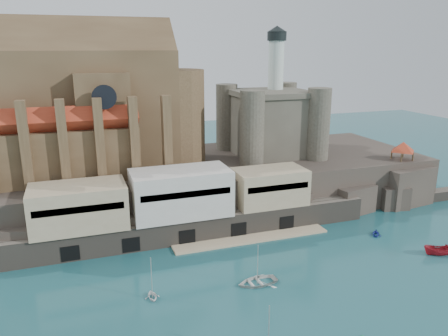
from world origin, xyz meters
TOP-DOWN VIEW (x-y plane):
  - ground at (0.00, 0.00)m, footprint 300.00×300.00m
  - promontory at (-0.19, 39.37)m, footprint 100.00×36.00m
  - quay at (-10.19, 23.07)m, footprint 70.00×12.00m
  - church at (-24.13, 41.85)m, footprint 47.00×25.93m
  - castle_keep at (16.08, 41.08)m, footprint 21.20×21.20m
  - rock_outcrop at (42.00, 25.84)m, footprint 14.50×10.50m
  - pavilion at (42.00, 26.00)m, footprint 6.40×6.40m
  - boat_4 at (-19.11, 4.22)m, footprint 2.62×1.67m
  - boat_5 at (30.00, 1.37)m, footprint 2.61×2.58m
  - boat_6 at (-3.37, 2.96)m, footprint 1.50×4.57m
  - boat_7 at (24.97, 11.72)m, footprint 2.92×2.74m

SIDE VIEW (x-z plane):
  - ground at x=0.00m, z-range 0.00..0.00m
  - boat_4 at x=-19.11m, z-range -1.48..1.48m
  - boat_5 at x=30.00m, z-range -2.68..2.68m
  - boat_6 at x=-3.37m, z-range -3.17..3.17m
  - boat_7 at x=24.97m, z-range -1.45..1.45m
  - rock_outcrop at x=42.00m, z-range -0.33..8.37m
  - promontory at x=-0.19m, z-range -0.08..9.92m
  - quay at x=-10.19m, z-range -0.46..12.59m
  - pavilion at x=42.00m, z-range 10.03..15.43m
  - castle_keep at x=16.08m, z-range 3.66..32.96m
  - church at x=-24.13m, z-range 6.88..37.38m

